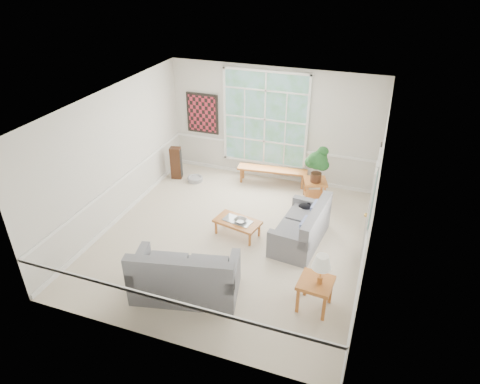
% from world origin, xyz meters
% --- Properties ---
extents(floor, '(5.50, 6.00, 0.01)m').
position_xyz_m(floor, '(0.00, 0.00, -0.01)').
color(floor, beige).
rests_on(floor, ground).
extents(ceiling, '(5.50, 6.00, 0.02)m').
position_xyz_m(ceiling, '(0.00, 0.00, 3.00)').
color(ceiling, white).
rests_on(ceiling, ground).
extents(wall_back, '(5.50, 0.02, 3.00)m').
position_xyz_m(wall_back, '(0.00, 3.00, 1.50)').
color(wall_back, silver).
rests_on(wall_back, ground).
extents(wall_front, '(5.50, 0.02, 3.00)m').
position_xyz_m(wall_front, '(0.00, -3.00, 1.50)').
color(wall_front, silver).
rests_on(wall_front, ground).
extents(wall_left, '(0.02, 6.00, 3.00)m').
position_xyz_m(wall_left, '(-2.75, 0.00, 1.50)').
color(wall_left, silver).
rests_on(wall_left, ground).
extents(wall_right, '(0.02, 6.00, 3.00)m').
position_xyz_m(wall_right, '(2.75, 0.00, 1.50)').
color(wall_right, silver).
rests_on(wall_right, ground).
extents(window_back, '(2.30, 0.08, 2.40)m').
position_xyz_m(window_back, '(-0.20, 2.96, 1.65)').
color(window_back, white).
rests_on(window_back, wall_back).
extents(entry_door, '(0.08, 0.90, 2.10)m').
position_xyz_m(entry_door, '(2.71, 0.60, 1.05)').
color(entry_door, white).
rests_on(entry_door, floor).
extents(door_sidelight, '(0.08, 0.26, 1.90)m').
position_xyz_m(door_sidelight, '(2.71, -0.03, 1.15)').
color(door_sidelight, white).
rests_on(door_sidelight, wall_right).
extents(wall_art, '(0.90, 0.06, 1.10)m').
position_xyz_m(wall_art, '(-1.95, 2.95, 1.60)').
color(wall_art, '#5B171F').
rests_on(wall_art, wall_back).
extents(wall_frame_near, '(0.04, 0.26, 0.32)m').
position_xyz_m(wall_frame_near, '(2.71, 1.75, 1.55)').
color(wall_frame_near, black).
rests_on(wall_frame_near, wall_right).
extents(wall_frame_far, '(0.04, 0.26, 0.32)m').
position_xyz_m(wall_frame_far, '(2.71, 2.15, 1.55)').
color(wall_frame_far, black).
rests_on(wall_frame_far, wall_right).
extents(loveseat_right, '(1.03, 1.73, 0.89)m').
position_xyz_m(loveseat_right, '(1.39, 0.35, 0.45)').
color(loveseat_right, slate).
rests_on(loveseat_right, floor).
extents(loveseat_front, '(2.03, 1.35, 1.01)m').
position_xyz_m(loveseat_front, '(-0.20, -1.85, 0.51)').
color(loveseat_front, slate).
rests_on(loveseat_front, floor).
extents(coffee_table, '(1.07, 0.72, 0.36)m').
position_xyz_m(coffee_table, '(0.07, 0.13, 0.18)').
color(coffee_table, '#AC5F27').
rests_on(coffee_table, floor).
extents(pewter_bowl, '(0.38, 0.38, 0.08)m').
position_xyz_m(pewter_bowl, '(0.14, 0.11, 0.40)').
color(pewter_bowl, gray).
rests_on(pewter_bowl, coffee_table).
extents(window_bench, '(1.86, 0.56, 0.43)m').
position_xyz_m(window_bench, '(0.13, 2.65, 0.21)').
color(window_bench, '#AC5F27').
rests_on(window_bench, floor).
extents(end_table, '(0.68, 0.68, 0.53)m').
position_xyz_m(end_table, '(1.35, 2.21, 0.27)').
color(end_table, '#AC5F27').
rests_on(end_table, floor).
extents(houseplant, '(0.74, 0.74, 0.91)m').
position_xyz_m(houseplant, '(1.36, 2.15, 0.99)').
color(houseplant, '#1B4A1E').
rests_on(houseplant, end_table).
extents(side_table, '(0.62, 0.62, 0.58)m').
position_xyz_m(side_table, '(2.05, -1.46, 0.29)').
color(side_table, '#AC5F27').
rests_on(side_table, floor).
extents(table_lamp, '(0.42, 0.42, 0.57)m').
position_xyz_m(table_lamp, '(2.11, -1.47, 0.86)').
color(table_lamp, silver).
rests_on(table_lamp, side_table).
extents(pet_bed, '(0.49, 0.49, 0.12)m').
position_xyz_m(pet_bed, '(-1.86, 2.09, 0.06)').
color(pet_bed, gray).
rests_on(pet_bed, floor).
extents(floor_speaker, '(0.32, 0.27, 0.89)m').
position_xyz_m(floor_speaker, '(-2.40, 2.10, 0.44)').
color(floor_speaker, '#381E10').
rests_on(floor_speaker, floor).
extents(cat, '(0.33, 0.26, 0.14)m').
position_xyz_m(cat, '(1.36, 0.94, 0.53)').
color(cat, black).
rests_on(cat, loveseat_right).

